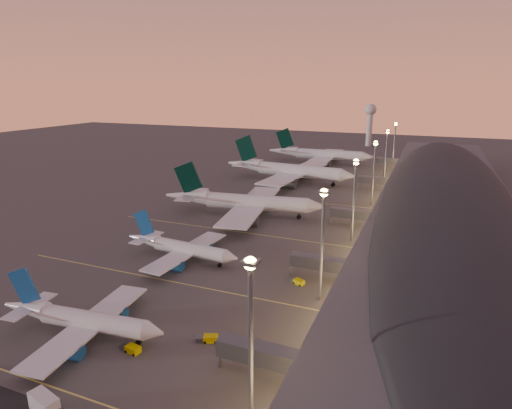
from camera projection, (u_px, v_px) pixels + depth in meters
The scene contains 14 objects.
ground at pixel (183, 274), 110.26m from camera, with size 700.00×700.00×0.00m, color #3D3B39.
airliner_narrow_south at pixel (81, 319), 82.54m from camera, with size 35.78×32.13×12.77m.
airliner_narrow_north at pixel (181, 248), 118.60m from camera, with size 36.08×32.28×12.89m.
airliner_wide_near at pixel (243, 202), 158.29m from camera, with size 60.87×56.00×19.49m.
airliner_wide_mid at pixel (288, 170), 213.34m from camera, with size 68.73×62.94×21.98m.
airliner_wide_far at pixel (320, 154), 263.18m from camera, with size 64.88×58.89×20.81m.
terminal_building at pixel (443, 197), 149.88m from camera, with size 56.35×255.00×17.46m.
light_masts at pixel (367, 171), 150.26m from camera, with size 2.20×217.20×25.90m.
radar_tower at pixel (370, 118), 332.25m from camera, with size 9.00×9.00×32.50m.
lane_markings at pixel (245, 227), 145.89m from camera, with size 90.00×180.36×0.00m.
baggage_tug_a at pixel (131, 349), 78.07m from camera, with size 4.32×2.24×1.23m.
baggage_tug_b at pixel (208, 339), 81.13m from camera, with size 4.41×3.02×1.23m.
baggage_tug_c at pixel (297, 281), 104.67m from camera, with size 4.22×2.96×1.18m.
catering_truck_a at pixel (46, 406), 62.82m from camera, with size 6.04×3.48×3.20m.
Camera 1 is at (55.84, -86.56, 47.14)m, focal length 30.00 mm.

